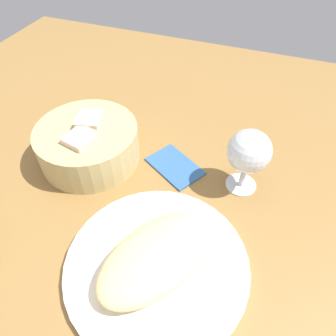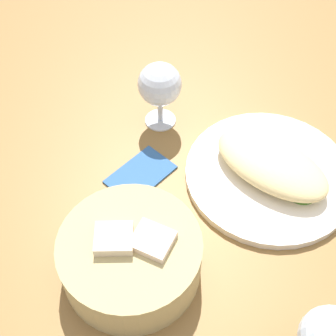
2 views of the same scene
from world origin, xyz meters
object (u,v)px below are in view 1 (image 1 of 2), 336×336
Objects in this scene: plate at (157,265)px; bread_basket at (88,143)px; wine_glass_near at (249,153)px; folded_napkin at (175,166)px.

bread_basket reaches higher than plate.
wine_glass_near is 15.60cm from folded_napkin.
folded_napkin is at bearing 89.25° from wine_glass_near.
plate reaches higher than folded_napkin.
bread_basket reaches higher than folded_napkin.
wine_glass_near is (20.91, -8.77, 7.79)cm from plate.
plate is at bearing -129.20° from bread_basket.
wine_glass_near is at bearing -83.80° from bread_basket.
bread_basket is 30.87cm from wine_glass_near.
bread_basket is 1.81× the size of folded_napkin.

